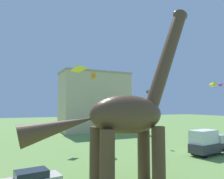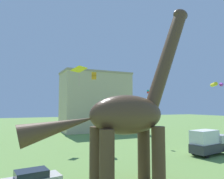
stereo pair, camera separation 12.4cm
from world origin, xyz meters
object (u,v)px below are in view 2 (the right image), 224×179
Objects in this scene: kite_far_left at (94,76)px; kite_high_left at (69,122)px; kite_far_right at (79,69)px; kite_near_low at (149,92)px; dinosaur_sculpture at (126,115)px; parked_box_truck at (208,142)px; kite_mid_right at (216,84)px.

kite_high_left is at bearing -146.34° from kite_far_left.
kite_far_right reaches higher than kite_near_low.
dinosaur_sculpture reaches higher than kite_near_low.
kite_near_low is (9.45, -1.31, -2.31)m from kite_far_left.
kite_near_low is (14.06, 1.76, 4.58)m from kite_high_left.
kite_far_left is (-11.43, 11.54, 9.40)m from parked_box_truck.
dinosaur_sculpture is 16.20m from parked_box_truck.
dinosaur_sculpture is 17.75m from kite_far_left.
kite_near_low reaches higher than parked_box_truck.
kite_mid_right is 20.47m from kite_high_left.
kite_mid_right reaches higher than parked_box_truck.
kite_far_left is (3.47, 16.53, 5.47)m from dinosaur_sculpture.
dinosaur_sculpture is at bearing -101.85° from kite_far_left.
parked_box_truck is (14.90, 4.99, -3.93)m from dinosaur_sculpture.
kite_far_right is (-1.89, 6.78, 4.58)m from dinosaur_sculpture.
dinosaur_sculpture is 26.91× the size of kite_near_low.
kite_mid_right is at bearing -4.94° from kite_far_right.
kite_high_left is at bearing 83.64° from kite_far_right.
dinosaur_sculpture is at bearing -74.45° from kite_far_right.
kite_far_left is at bearing 61.22° from kite_far_right.
kite_far_left is 1.87× the size of kite_near_low.
kite_high_left is 14.89m from kite_near_low.
dinosaur_sculpture reaches higher than parked_box_truck.
kite_mid_right is at bearing -3.21° from parked_box_truck.
kite_far_right is at bearing -96.36° from kite_high_left.
kite_near_low is (-1.98, 10.23, 7.10)m from parked_box_truck.
kite_mid_right is 10.82m from kite_near_low.
dinosaur_sculpture is 7.39× the size of kite_far_right.
parked_box_truck is at bearing -27.83° from kite_high_left.
kite_mid_right is 0.92× the size of kite_far_right.
kite_mid_right is at bearing 18.52° from dinosaur_sculpture.
kite_far_left is (-13.41, 11.37, 1.81)m from kite_mid_right.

